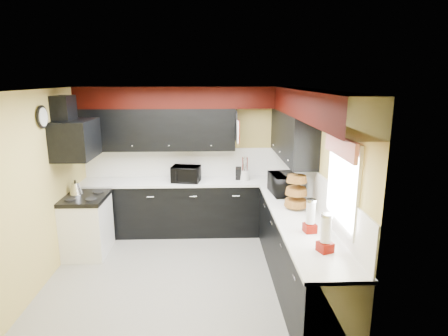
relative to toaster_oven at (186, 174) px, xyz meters
name	(u,v)px	position (x,y,z in m)	size (l,w,h in m)	color
ground	(183,276)	(0.03, -1.42, -1.07)	(3.60, 3.60, 0.00)	gray
wall_back	(189,159)	(0.03, 0.38, 0.18)	(3.60, 0.06, 2.50)	#E0C666
wall_right	(319,187)	(1.83, -1.42, 0.18)	(0.06, 3.60, 2.50)	#E0C666
wall_left	(39,190)	(-1.77, -1.42, 0.18)	(0.06, 3.60, 2.50)	#E0C666
ceiling	(178,90)	(0.03, -1.42, 1.43)	(3.60, 3.60, 0.06)	white
cab_back	(189,208)	(0.03, 0.08, -0.62)	(3.60, 0.60, 0.90)	black
cab_right	(298,254)	(1.53, -1.72, -0.62)	(0.60, 3.00, 0.90)	black
counter_back	(188,182)	(0.03, 0.08, -0.15)	(3.62, 0.64, 0.04)	white
counter_right	(300,219)	(1.53, -1.72, -0.15)	(0.64, 3.02, 0.04)	white
splash_back	(189,162)	(0.03, 0.37, 0.12)	(3.60, 0.02, 0.50)	white
splash_right	(317,191)	(1.82, -1.42, 0.12)	(0.02, 3.60, 0.50)	white
upper_back	(157,129)	(-0.47, 0.20, 0.73)	(2.60, 0.35, 0.70)	black
upper_right	(292,135)	(1.65, -0.52, 0.73)	(0.35, 1.80, 0.70)	black
soffit_back	(186,97)	(0.03, 0.20, 1.25)	(3.60, 0.36, 0.35)	black
soffit_right	(313,105)	(1.65, -1.60, 1.25)	(0.36, 3.24, 0.35)	black
stove	(87,227)	(-1.47, -0.67, -0.64)	(0.60, 0.75, 0.86)	white
cooktop	(85,198)	(-1.47, -0.67, -0.18)	(0.62, 0.77, 0.06)	black
hood	(76,139)	(-1.52, -0.67, 0.71)	(0.50, 0.78, 0.55)	black
hood_duct	(64,110)	(-1.65, -0.67, 1.13)	(0.24, 0.40, 0.40)	black
window	(343,184)	(1.81, -2.32, 0.48)	(0.03, 0.86, 0.96)	white
valance	(340,146)	(1.76, -2.32, 0.88)	(0.04, 0.88, 0.20)	red
pan_top	(236,117)	(0.85, 0.13, 0.93)	(0.03, 0.22, 0.40)	black
pan_mid	(237,134)	(0.85, 0.00, 0.68)	(0.03, 0.28, 0.46)	black
pan_low	(236,133)	(0.85, 0.26, 0.65)	(0.03, 0.24, 0.42)	black
cut_board	(238,132)	(0.86, -0.12, 0.73)	(0.03, 0.26, 0.35)	white
baskets	(296,191)	(1.55, -1.37, 0.11)	(0.27, 0.27, 0.50)	brown
clock	(42,117)	(-1.74, -1.17, 1.08)	(0.03, 0.30, 0.30)	black
deco_plate	(330,112)	(1.80, -1.77, 1.18)	(0.03, 0.24, 0.24)	white
toaster_oven	(186,174)	(0.00, 0.00, 0.00)	(0.46, 0.38, 0.27)	black
microwave	(284,184)	(1.51, -0.73, 0.02)	(0.54, 0.37, 0.30)	black
utensil_crock	(245,175)	(1.00, 0.07, -0.05)	(0.16, 0.16, 0.17)	silver
knife_block	(238,174)	(0.89, 0.10, -0.03)	(0.09, 0.13, 0.21)	black
kettle	(76,188)	(-1.64, -0.56, -0.07)	(0.19, 0.19, 0.17)	silver
dispenser_a	(310,217)	(1.53, -2.17, 0.04)	(0.13, 0.13, 0.36)	#6E070C
dispenser_b	(326,235)	(1.56, -2.66, 0.05)	(0.13, 0.13, 0.37)	#6E000B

